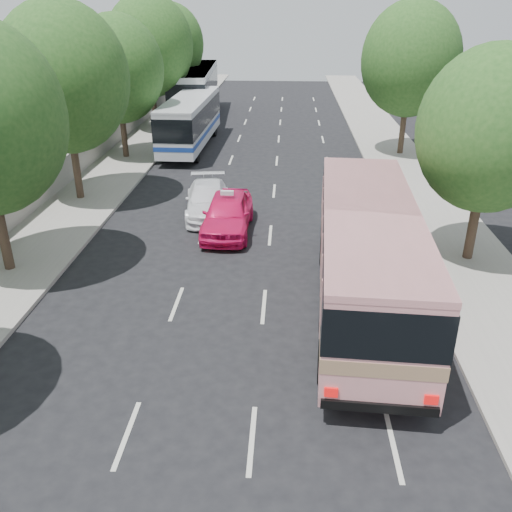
# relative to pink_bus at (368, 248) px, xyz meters

# --- Properties ---
(ground) EXTENTS (120.00, 120.00, 0.00)m
(ground) POSITION_rel_pink_bus_xyz_m (-4.19, -3.97, -2.20)
(ground) COLOR black
(ground) RESTS_ON ground
(sidewalk_left) EXTENTS (4.00, 90.00, 0.15)m
(sidewalk_left) POSITION_rel_pink_bus_xyz_m (-12.69, 16.03, -2.13)
(sidewalk_left) COLOR #9E998E
(sidewalk_left) RESTS_ON ground
(sidewalk_right) EXTENTS (4.00, 90.00, 0.12)m
(sidewalk_right) POSITION_rel_pink_bus_xyz_m (4.31, 16.03, -2.14)
(sidewalk_right) COLOR #9E998E
(sidewalk_right) RESTS_ON ground
(low_wall) EXTENTS (0.30, 90.00, 1.50)m
(low_wall) POSITION_rel_pink_bus_xyz_m (-14.49, 16.03, -1.30)
(low_wall) COLOR #9E998E
(low_wall) RESTS_ON sidewalk_left
(tree_left_c) EXTENTS (6.00, 6.00, 9.35)m
(tree_left_c) POSITION_rel_pink_bus_xyz_m (-12.81, 9.97, 3.92)
(tree_left_c) COLOR #38281E
(tree_left_c) RESTS_ON ground
(tree_left_d) EXTENTS (5.52, 5.52, 8.60)m
(tree_left_d) POSITION_rel_pink_bus_xyz_m (-12.71, 17.97, 3.43)
(tree_left_d) COLOR #38281E
(tree_left_d) RESTS_ON ground
(tree_left_e) EXTENTS (6.30, 6.30, 9.82)m
(tree_left_e) POSITION_rel_pink_bus_xyz_m (-12.61, 25.97, 4.23)
(tree_left_e) COLOR #38281E
(tree_left_e) RESTS_ON ground
(tree_left_f) EXTENTS (5.88, 5.88, 9.16)m
(tree_left_f) POSITION_rel_pink_bus_xyz_m (-12.81, 33.97, 3.80)
(tree_left_f) COLOR #38281E
(tree_left_f) RESTS_ON ground
(tree_right_near) EXTENTS (5.10, 5.10, 7.95)m
(tree_right_near) POSITION_rel_pink_bus_xyz_m (4.59, 3.97, 3.00)
(tree_right_near) COLOR #38281E
(tree_right_near) RESTS_ON ground
(tree_right_far) EXTENTS (6.00, 6.00, 9.35)m
(tree_right_far) POSITION_rel_pink_bus_xyz_m (4.89, 19.97, 3.92)
(tree_right_far) COLOR #38281E
(tree_right_far) RESTS_ON ground
(pink_bus) EXTENTS (3.44, 11.24, 3.54)m
(pink_bus) POSITION_rel_pink_bus_xyz_m (0.00, 0.00, 0.00)
(pink_bus) COLOR pink
(pink_bus) RESTS_ON ground
(pink_taxi) EXTENTS (2.05, 4.94, 1.67)m
(pink_taxi) POSITION_rel_pink_bus_xyz_m (-5.04, 6.35, -1.37)
(pink_taxi) COLOR #E6145A
(pink_taxi) RESTS_ON ground
(white_pickup) EXTENTS (2.59, 5.10, 1.42)m
(white_pickup) POSITION_rel_pink_bus_xyz_m (-6.19, 8.40, -1.49)
(white_pickup) COLOR white
(white_pickup) RESTS_ON ground
(tour_coach_front) EXTENTS (2.64, 11.15, 3.32)m
(tour_coach_front) POSITION_rel_pink_bus_xyz_m (-9.11, 21.18, -0.20)
(tour_coach_front) COLOR silver
(tour_coach_front) RESTS_ON ground
(tour_coach_rear) EXTENTS (3.75, 13.81, 4.09)m
(tour_coach_rear) POSITION_rel_pink_bus_xyz_m (-10.49, 31.81, 0.26)
(tour_coach_rear) COLOR silver
(tour_coach_rear) RESTS_ON ground
(taxi_roof_sign) EXTENTS (0.55, 0.19, 0.18)m
(taxi_roof_sign) POSITION_rel_pink_bus_xyz_m (-5.04, 6.35, -0.44)
(taxi_roof_sign) COLOR silver
(taxi_roof_sign) RESTS_ON pink_taxi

